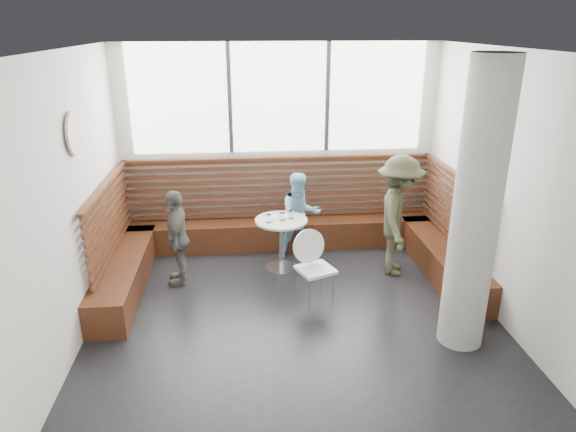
{
  "coord_description": "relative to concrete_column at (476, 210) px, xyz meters",
  "views": [
    {
      "loc": [
        -0.61,
        -5.48,
        3.46
      ],
      "look_at": [
        0.0,
        1.0,
        1.0
      ],
      "focal_mm": 32.0,
      "sensor_mm": 36.0,
      "label": 1
    }
  ],
  "objects": [
    {
      "name": "cafe_table",
      "position": [
        -1.91,
        2.03,
        -1.04
      ],
      "size": [
        0.76,
        0.76,
        0.79
      ],
      "color": "silver",
      "rests_on": "ground"
    },
    {
      "name": "plate_far",
      "position": [
        -1.85,
        2.15,
        -0.81
      ],
      "size": [
        0.2,
        0.2,
        0.01
      ],
      "primitive_type": "cylinder",
      "color": "white",
      "rests_on": "cafe_table"
    },
    {
      "name": "menu_card",
      "position": [
        -1.9,
        1.88,
        -0.81
      ],
      "size": [
        0.25,
        0.22,
        0.0
      ],
      "primitive_type": "cube",
      "rotation": [
        0.0,
        0.0,
        -0.44
      ],
      "color": "#A5C64C",
      "rests_on": "cafe_table"
    },
    {
      "name": "room",
      "position": [
        -1.85,
        0.6,
        0.0
      ],
      "size": [
        5.0,
        5.0,
        3.2
      ],
      "color": "silver",
      "rests_on": "ground"
    },
    {
      "name": "glass_mid",
      "position": [
        -1.9,
        1.99,
        -0.76
      ],
      "size": [
        0.07,
        0.07,
        0.12
      ],
      "primitive_type": "cylinder",
      "color": "white",
      "rests_on": "cafe_table"
    },
    {
      "name": "booth",
      "position": [
        -1.85,
        2.37,
        -1.19
      ],
      "size": [
        5.0,
        2.5,
        1.44
      ],
      "color": "#3F1E0F",
      "rests_on": "ground"
    },
    {
      "name": "plate_near",
      "position": [
        -2.04,
        2.11,
        -0.81
      ],
      "size": [
        0.2,
        0.2,
        0.01
      ],
      "primitive_type": "cylinder",
      "color": "white",
      "rests_on": "cafe_table"
    },
    {
      "name": "glass_right",
      "position": [
        -1.76,
        2.08,
        -0.76
      ],
      "size": [
        0.08,
        0.08,
        0.12
      ],
      "primitive_type": "cylinder",
      "color": "white",
      "rests_on": "cafe_table"
    },
    {
      "name": "wall_art",
      "position": [
        -4.31,
        1.0,
        0.7
      ],
      "size": [
        0.03,
        0.5,
        0.5
      ],
      "primitive_type": "cylinder",
      "rotation": [
        0.0,
        1.57,
        0.0
      ],
      "color": "white",
      "rests_on": "room"
    },
    {
      "name": "concrete_column",
      "position": [
        0.0,
        0.0,
        0.0
      ],
      "size": [
        0.5,
        0.5,
        3.2
      ],
      "primitive_type": "cylinder",
      "color": "gray",
      "rests_on": "ground"
    },
    {
      "name": "glass_left",
      "position": [
        -2.09,
        1.94,
        -0.76
      ],
      "size": [
        0.07,
        0.07,
        0.11
      ],
      "primitive_type": "cylinder",
      "color": "white",
      "rests_on": "cafe_table"
    },
    {
      "name": "child_left",
      "position": [
        -3.37,
        1.75,
        -0.92
      ],
      "size": [
        0.36,
        0.81,
        1.36
      ],
      "primitive_type": "imported",
      "rotation": [
        0.0,
        0.0,
        -1.54
      ],
      "color": "#605E57",
      "rests_on": "ground"
    },
    {
      "name": "child_back",
      "position": [
        -1.58,
        2.45,
        -0.93
      ],
      "size": [
        0.76,
        0.65,
        1.35
      ],
      "primitive_type": "imported",
      "rotation": [
        0.0,
        0.0,
        0.24
      ],
      "color": "#87C2EB",
      "rests_on": "ground"
    },
    {
      "name": "cafe_chair",
      "position": [
        -1.55,
        1.09,
        -1.04
      ],
      "size": [
        0.46,
        0.45,
        0.95
      ],
      "rotation": [
        0.0,
        0.0,
        0.39
      ],
      "color": "white",
      "rests_on": "ground"
    },
    {
      "name": "adult_man",
      "position": [
        -0.25,
        1.78,
        -0.72
      ],
      "size": [
        0.94,
        1.27,
        1.76
      ],
      "primitive_type": "imported",
      "rotation": [
        0.0,
        0.0,
        1.29
      ],
      "color": "#3E402B",
      "rests_on": "ground"
    }
  ]
}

